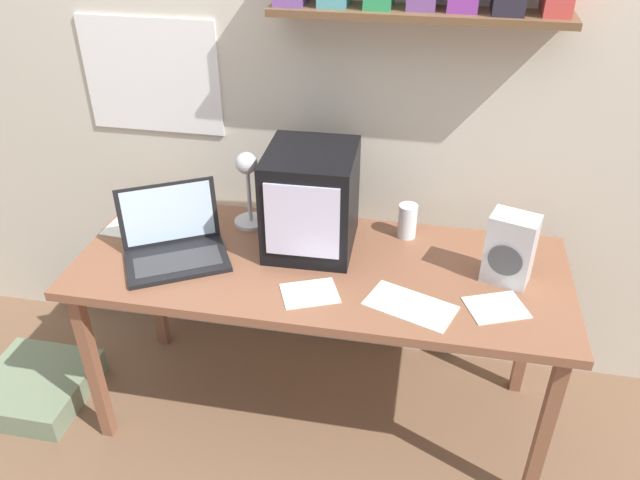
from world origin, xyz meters
The scene contains 13 objects.
ground_plane centered at (0.00, 0.00, 0.00)m, with size 12.00×12.00×0.00m, color brown.
back_wall centered at (0.00, 0.47, 1.31)m, with size 5.60×0.24×2.60m.
corner_desk centered at (0.00, 0.00, 0.69)m, with size 1.76×0.69×0.75m.
crt_monitor centered at (-0.06, 0.12, 0.94)m, with size 0.32×0.36×0.38m.
laptop centered at (-0.53, -0.04, 0.81)m, with size 0.44×0.41×0.25m.
desk_lamp centered at (-0.31, 0.19, 0.94)m, with size 0.13×0.15×0.33m.
juice_glass centered at (0.29, 0.25, 0.81)m, with size 0.07×0.07×0.13m.
space_heater centered at (0.64, 0.02, 0.87)m, with size 0.18×0.15×0.25m.
loose_paper_near_laptop centered at (0.61, -0.14, 0.75)m, with size 0.22×0.20×0.00m.
open_notebook centered at (0.00, -0.18, 0.75)m, with size 0.22×0.20×0.00m.
printed_handout centered at (0.33, -0.18, 0.75)m, with size 0.32×0.24×0.00m.
loose_paper_near_monitor centered at (-0.74, 0.12, 0.75)m, with size 0.26×0.21×0.00m.
floor_cushion centered at (-1.21, -0.16, 0.06)m, with size 0.43×0.43×0.11m.
Camera 1 is at (0.35, -1.80, 2.02)m, focal length 35.00 mm.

